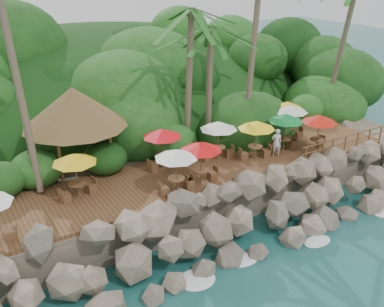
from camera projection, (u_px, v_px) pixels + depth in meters
ground at (258, 264)px, 20.84m from camera, size 140.00×140.00×0.00m
land_base at (122, 136)px, 32.94m from camera, size 32.00×25.20×2.10m
jungle_hill at (90, 120)px, 39.24m from camera, size 44.80×28.00×15.40m
seawall at (234, 223)px, 21.94m from camera, size 29.00×4.00×2.30m
terrace at (192, 173)px, 24.65m from camera, size 26.00×5.00×0.20m
jungle_foliage at (129, 153)px, 32.59m from camera, size 44.00×16.00×12.00m
foam_line at (254, 260)px, 21.07m from camera, size 25.20×0.80×0.06m
palapa at (74, 107)px, 23.90m from camera, size 5.72×5.72×4.60m
dining_clusters at (201, 139)px, 23.76m from camera, size 22.11×5.24×2.35m
railing at (345, 142)px, 27.02m from camera, size 7.20×0.10×1.00m
waiter at (276, 142)px, 26.27m from camera, size 0.73×0.63×1.71m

